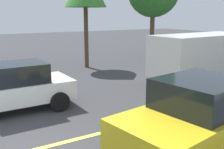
% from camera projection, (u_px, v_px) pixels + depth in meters
% --- Properties ---
extents(lane_marking_centre, '(28.00, 0.16, 0.01)m').
position_uv_depth(lane_marking_centre, '(127.00, 126.00, 7.48)').
color(lane_marking_centre, '#E0D14C').
extents(white_van, '(5.30, 2.49, 2.20)m').
position_uv_depth(white_van, '(202.00, 54.00, 12.43)').
color(white_van, silver).
rests_on(white_van, ground_plane).
extents(car_yellow_mid_road, '(4.18, 2.58, 1.69)m').
position_uv_depth(car_yellow_mid_road, '(196.00, 116.00, 6.02)').
color(car_yellow_mid_road, gold).
rests_on(car_yellow_mid_road, ground_plane).
extents(car_white_crossing, '(4.02, 2.00, 1.57)m').
position_uv_depth(car_white_crossing, '(11.00, 87.00, 8.57)').
color(car_white_crossing, white).
rests_on(car_white_crossing, ground_plane).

